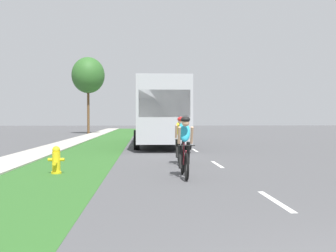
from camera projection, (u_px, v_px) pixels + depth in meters
The scene contains 11 objects.
ground_plane at pixel (185, 144), 22.54m from camera, with size 120.00×120.00×0.00m, color #4C4C4F.
grass_verge at pixel (103, 144), 22.24m from camera, with size 2.84×70.00×0.01m, color #2D6026.
sidewalk_concrete at pixel (65, 145), 22.11m from camera, with size 1.65×70.00×0.10m, color #B2ADA3.
lane_markings_center at pixel (179, 140), 26.53m from camera, with size 0.12×52.20×0.01m.
fire_hydrant_yellow at pixel (56, 160), 10.42m from camera, with size 0.44×0.38×0.76m.
cyclist_lead at pixel (184, 146), 9.74m from camera, with size 0.42×1.72×1.58m.
cyclist_trailing at pixel (180, 140), 12.44m from camera, with size 0.42×1.72×1.58m.
bus_silver at pixel (159, 111), 22.24m from camera, with size 2.78×11.60×3.48m.
pickup_white at pixel (153, 125), 41.53m from camera, with size 2.22×5.10×1.64m.
sedan_maroon at pixel (171, 124), 54.82m from camera, with size 1.98×4.30×1.52m.
street_tree_far at pixel (88, 75), 37.64m from camera, with size 3.24×3.24×7.62m.
Camera 1 is at (-2.39, -2.41, 1.52)m, focal length 40.57 mm.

